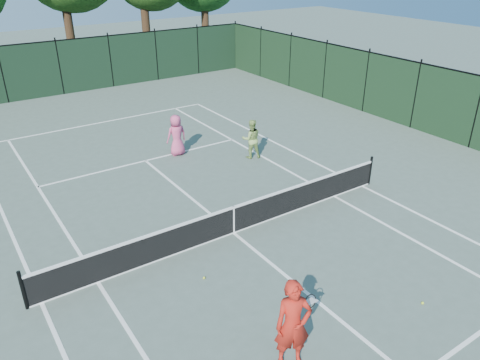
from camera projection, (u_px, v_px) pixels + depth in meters
ground at (234, 233)px, 13.88m from camera, size 90.00×90.00×0.00m
sideline_doubles_left at (42, 303)px, 11.12m from camera, size 0.10×23.77×0.01m
sideline_doubles_right at (362, 186)px, 16.63m from camera, size 0.10×23.77×0.01m
sideline_singles_left at (98, 282)px, 11.81m from camera, size 0.10×23.77×0.01m
sideline_singles_right at (334, 196)px, 15.95m from camera, size 0.10×23.77×0.01m
baseline_far at (99, 123)px, 22.71m from camera, size 10.97×0.10×0.01m
service_line_far at (146, 161)px, 18.63m from camera, size 8.23×0.10×0.01m
center_service_line at (234, 233)px, 13.88m from camera, size 0.10×12.80×0.01m
tennis_net at (234, 219)px, 13.67m from camera, size 11.69×0.09×1.06m
fence_far at (60, 68)px, 26.59m from camera, size 24.00×0.05×3.00m
fence_right at (477, 114)px, 19.24m from camera, size 0.05×36.00×3.00m
coach at (293, 325)px, 9.10m from camera, size 1.14×0.74×2.00m
player_pink at (177, 135)px, 18.84m from camera, size 0.83×0.55×1.69m
player_green at (251, 139)px, 18.61m from camera, size 0.94×0.85×1.59m
loose_ball_near_cart at (423, 303)px, 11.08m from camera, size 0.07×0.07×0.07m
loose_ball_midcourt at (204, 278)px, 11.93m from camera, size 0.07×0.07×0.07m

